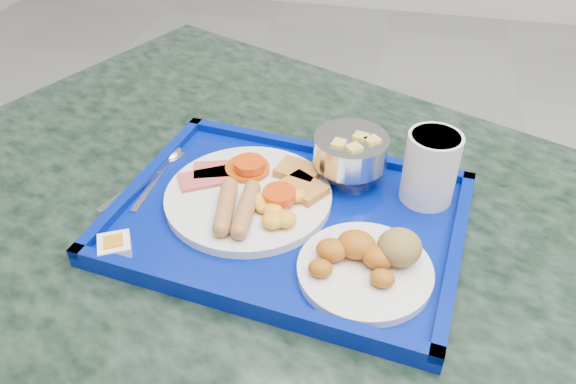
# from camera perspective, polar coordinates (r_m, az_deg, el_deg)

# --- Properties ---
(table) EXTENTS (1.45, 1.24, 0.77)m
(table) POSITION_cam_1_polar(r_m,az_deg,el_deg) (0.89, 1.05, -12.86)
(table) COLOR slate
(table) RESTS_ON floor
(tray) EXTENTS (0.49, 0.38, 0.03)m
(tray) POSITION_cam_1_polar(r_m,az_deg,el_deg) (0.75, 0.00, -2.76)
(tray) COLOR navy
(tray) RESTS_ON table
(main_plate) EXTENTS (0.23, 0.23, 0.04)m
(main_plate) POSITION_cam_1_polar(r_m,az_deg,el_deg) (0.76, -3.61, -0.29)
(main_plate) COLOR silver
(main_plate) RESTS_ON tray
(bread_plate) EXTENTS (0.16, 0.16, 0.05)m
(bread_plate) POSITION_cam_1_polar(r_m,az_deg,el_deg) (0.67, 8.25, -6.96)
(bread_plate) COLOR silver
(bread_plate) RESTS_ON tray
(fruit_bowl) EXTENTS (0.10, 0.10, 0.07)m
(fruit_bowl) POSITION_cam_1_polar(r_m,az_deg,el_deg) (0.78, 6.39, 4.09)
(fruit_bowl) COLOR silver
(fruit_bowl) RESTS_ON tray
(juice_cup) EXTENTS (0.07, 0.07, 0.10)m
(juice_cup) POSITION_cam_1_polar(r_m,az_deg,el_deg) (0.76, 14.31, 2.61)
(juice_cup) COLOR silver
(juice_cup) RESTS_ON tray
(spoon) EXTENTS (0.03, 0.16, 0.01)m
(spoon) POSITION_cam_1_polar(r_m,az_deg,el_deg) (0.85, -12.20, 3.06)
(spoon) COLOR silver
(spoon) RESTS_ON tray
(knife) EXTENTS (0.07, 0.16, 0.00)m
(knife) POSITION_cam_1_polar(r_m,az_deg,el_deg) (0.82, -14.47, 1.13)
(knife) COLOR silver
(knife) RESTS_ON tray
(jam_packet) EXTENTS (0.05, 0.05, 0.02)m
(jam_packet) POSITION_cam_1_polar(r_m,az_deg,el_deg) (0.72, -17.22, -5.20)
(jam_packet) COLOR white
(jam_packet) RESTS_ON tray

